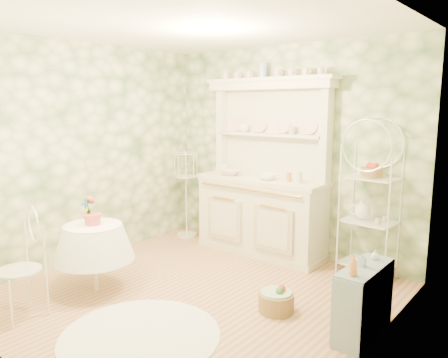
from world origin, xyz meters
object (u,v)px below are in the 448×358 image
Objects in this scene: kitchen_dresser at (262,168)px; birdcage_stand at (186,187)px; side_shelf at (363,301)px; round_table at (95,261)px; bakers_rack at (370,202)px; cafe_chair at (19,271)px; floor_basket at (276,301)px.

birdcage_stand is at bearing -175.69° from kitchen_dresser.
round_table is at bearing -156.17° from side_shelf.
cafe_chair is at bearing -120.88° from bakers_rack.
round_table is 1.94m from floor_basket.
kitchen_dresser is at bearing 72.07° from round_table.
floor_basket is at bearing -98.93° from bakers_rack.
kitchen_dresser is at bearing 129.37° from floor_basket.
kitchen_dresser is 1.33m from birdcage_stand.
kitchen_dresser is at bearing -172.15° from bakers_rack.
bakers_rack is 5.38× the size of floor_basket.
kitchen_dresser is 2.60× the size of cafe_chair.
round_table is 2.13m from birdcage_stand.
bakers_rack is 1.99× the size of cafe_chair.
birdcage_stand is 4.63× the size of floor_basket.
cafe_chair is 2.70× the size of floor_basket.
cafe_chair is (-0.03, -0.78, 0.12)m from round_table.
kitchen_dresser is 7.03× the size of floor_basket.
side_shelf is 3.37m from birdcage_stand.
cafe_chair is at bearing -78.77° from birdcage_stand.
side_shelf is 0.82× the size of cafe_chair.
round_table is 0.43× the size of birdcage_stand.
side_shelf is (1.88, -1.22, -0.84)m from kitchen_dresser.
cafe_chair is at bearing -138.64° from floor_basket.
bakers_rack is at bearing 3.00° from kitchen_dresser.
side_shelf is 1.12× the size of round_table.
floor_basket is (-0.34, -1.38, -0.77)m from bakers_rack.
birdcage_stand is at bearing 115.08° from cafe_chair.
kitchen_dresser reaches higher than round_table.
kitchen_dresser is 2.39m from side_shelf.
bakers_rack reaches higher than side_shelf.
round_table is at bearing -73.65° from birdcage_stand.
cafe_chair is 2.86m from birdcage_stand.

